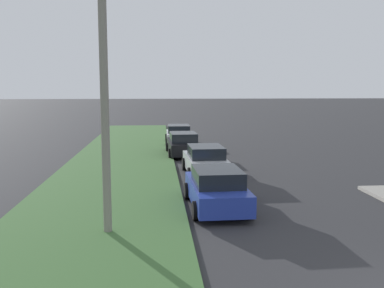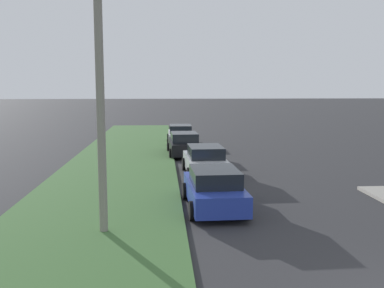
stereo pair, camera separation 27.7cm
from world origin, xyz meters
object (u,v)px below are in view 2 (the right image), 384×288
object	(u,v)px
parked_car_blue	(214,189)
parked_car_white	(180,135)
parked_car_silver	(205,161)
streetlight	(112,84)
parked_car_black	(184,144)

from	to	relation	value
parked_car_blue	parked_car_white	distance (m)	17.45
parked_car_silver	streetlight	world-z (taller)	streetlight
parked_car_blue	streetlight	size ratio (longest dim) A/B	0.58
parked_car_silver	streetlight	distance (m)	9.80
parked_car_silver	streetlight	xyz separation A→B (m)	(-8.40, 3.47, 3.67)
parked_car_silver	parked_car_black	bearing A→B (deg)	4.58
parked_car_blue	parked_car_black	distance (m)	12.02
parked_car_blue	parked_car_silver	distance (m)	5.83
parked_car_black	streetlight	bearing A→B (deg)	167.22
parked_car_blue	parked_car_silver	xyz separation A→B (m)	(5.83, -0.26, 0.00)
parked_car_silver	streetlight	bearing A→B (deg)	155.47
parked_car_silver	parked_car_black	size ratio (longest dim) A/B	1.00
parked_car_blue	parked_car_black	size ratio (longest dim) A/B	1.00
parked_car_silver	parked_car_blue	bearing A→B (deg)	175.38
parked_car_white	streetlight	distance (m)	20.54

